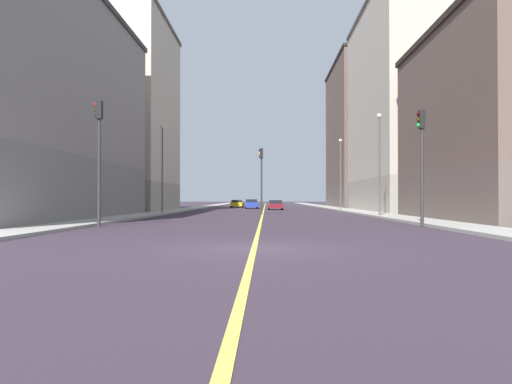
% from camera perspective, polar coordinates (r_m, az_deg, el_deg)
% --- Properties ---
extents(ground_plane, '(400.00, 400.00, 0.00)m').
position_cam_1_polar(ground_plane, '(14.05, -0.23, -6.62)').
color(ground_plane, '#332834').
rests_on(ground_plane, ground).
extents(sidewalk_left, '(2.54, 168.00, 0.15)m').
position_cam_1_polar(sidewalk_left, '(63.67, 9.71, -1.96)').
color(sidewalk_left, '#9E9B93').
rests_on(sidewalk_left, ground).
extents(sidewalk_right, '(2.54, 168.00, 0.15)m').
position_cam_1_polar(sidewalk_right, '(63.79, -7.85, -1.96)').
color(sidewalk_right, '#9E9B93').
rests_on(sidewalk_right, ground).
extents(lane_center_stripe, '(0.16, 154.00, 0.01)m').
position_cam_1_polar(lane_center_stripe, '(62.99, 0.92, -2.05)').
color(lane_center_stripe, '#E5D14C').
rests_on(lane_center_stripe, ground).
extents(building_left_near, '(9.95, 17.44, 12.45)m').
position_cam_1_polar(building_left_near, '(35.16, 27.54, 7.18)').
color(building_left_near, brown).
rests_on(building_left_near, ground).
extents(building_left_mid, '(9.95, 22.04, 22.51)m').
position_cam_1_polar(building_left_mid, '(56.33, 17.39, 9.34)').
color(building_left_mid, '#9D9688').
rests_on(building_left_mid, ground).
extents(building_left_far, '(9.95, 21.25, 22.74)m').
position_cam_1_polar(building_left_far, '(79.60, 12.52, 6.45)').
color(building_left_far, brown).
rests_on(building_left_far, ground).
extents(building_right_corner, '(9.95, 26.22, 15.48)m').
position_cam_1_polar(building_right_corner, '(36.77, -25.23, 9.21)').
color(building_right_corner, slate).
rests_on(building_right_corner, ground).
extents(building_right_midblock, '(9.95, 16.50, 21.82)m').
position_cam_1_polar(building_right_midblock, '(58.79, -14.91, 8.56)').
color(building_right_midblock, '#9D9688').
rests_on(building_right_midblock, ground).
extents(traffic_light_left_near, '(0.40, 0.32, 5.80)m').
position_cam_1_polar(traffic_light_left_near, '(25.65, 18.71, 4.51)').
color(traffic_light_left_near, '#2D2D2D').
rests_on(traffic_light_left_near, ground).
extents(traffic_light_right_near, '(0.40, 0.32, 6.34)m').
position_cam_1_polar(traffic_light_right_near, '(25.92, -17.82, 5.14)').
color(traffic_light_right_near, '#2D2D2D').
rests_on(traffic_light_right_near, ground).
extents(traffic_light_median_far, '(0.40, 0.32, 5.95)m').
position_cam_1_polar(traffic_light_median_far, '(44.06, 0.62, 2.40)').
color(traffic_light_median_far, '#2D2D2D').
rests_on(traffic_light_median_far, ground).
extents(street_lamp_left_near, '(0.36, 0.36, 7.84)m').
position_cam_1_polar(street_lamp_left_near, '(38.95, 14.18, 4.30)').
color(street_lamp_left_near, '#4C4C51').
rests_on(street_lamp_left_near, ground).
extents(street_lamp_right_near, '(0.36, 0.36, 7.98)m').
position_cam_1_polar(street_lamp_right_near, '(45.02, -10.85, 3.70)').
color(street_lamp_right_near, '#4C4C51').
rests_on(street_lamp_right_near, ground).
extents(street_lamp_left_far, '(0.36, 0.36, 8.29)m').
position_cam_1_polar(street_lamp_left_far, '(58.50, 9.80, 2.84)').
color(street_lamp_left_far, '#4C4C51').
rests_on(street_lamp_left_far, ground).
extents(car_yellow, '(1.99, 3.99, 1.20)m').
position_cam_1_polar(car_yellow, '(77.39, -2.22, -1.37)').
color(car_yellow, gold).
rests_on(car_yellow, ground).
extents(car_blue, '(1.99, 4.38, 1.31)m').
position_cam_1_polar(car_blue, '(69.07, -0.54, -1.40)').
color(car_blue, '#23389E').
rests_on(car_blue, ground).
extents(car_maroon, '(1.89, 4.18, 1.22)m').
position_cam_1_polar(car_maroon, '(62.08, 2.28, -1.51)').
color(car_maroon, maroon).
rests_on(car_maroon, ground).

